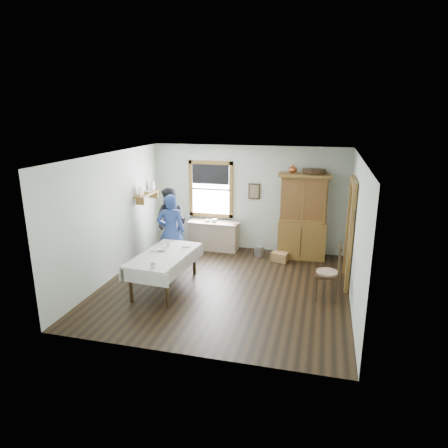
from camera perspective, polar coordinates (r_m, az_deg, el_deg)
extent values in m
cube|color=black|center=(8.42, 0.12, -8.85)|extent=(5.00, 5.00, 0.01)
cube|color=silver|center=(7.70, 0.14, 9.66)|extent=(5.00, 5.00, 0.01)
cube|color=beige|center=(10.33, 3.52, 3.67)|extent=(5.00, 0.01, 2.70)
cube|color=beige|center=(5.70, -6.06, -6.72)|extent=(5.00, 0.01, 2.70)
cube|color=beige|center=(8.88, -15.72, 1.07)|extent=(0.01, 5.00, 2.70)
cube|color=beige|center=(7.76, 18.34, -1.26)|extent=(0.01, 5.00, 2.70)
cube|color=white|center=(10.50, -1.86, 5.01)|extent=(1.00, 0.02, 1.30)
cube|color=brown|center=(10.37, -1.93, 8.76)|extent=(1.18, 0.06, 0.09)
cube|color=brown|center=(10.63, -1.86, 1.30)|extent=(1.18, 0.06, 0.09)
cube|color=brown|center=(10.64, -4.73, 5.11)|extent=(0.09, 0.06, 1.48)
cube|color=brown|center=(10.34, 1.01, 4.85)|extent=(0.09, 0.06, 1.48)
cube|color=black|center=(10.39, -1.95, 7.10)|extent=(0.98, 0.03, 0.51)
cube|color=#4D4537|center=(8.66, 17.64, -1.54)|extent=(0.03, 0.90, 2.10)
cube|color=brown|center=(8.17, 17.60, -2.56)|extent=(0.08, 0.12, 2.10)
cube|color=brown|center=(9.14, 17.30, -0.59)|extent=(0.08, 0.12, 2.10)
cube|color=brown|center=(8.40, 18.06, 5.72)|extent=(0.08, 1.14, 0.12)
cube|color=brown|center=(10.07, -10.96, 4.26)|extent=(0.24, 1.00, 0.04)
cube|color=brown|center=(9.74, -11.92, 3.21)|extent=(0.22, 0.03, 0.18)
cube|color=brown|center=(10.45, -10.01, 4.16)|extent=(0.22, 0.03, 0.18)
cube|color=tan|center=(9.78, -11.74, 4.65)|extent=(0.03, 0.22, 0.24)
cylinder|color=silver|center=(10.36, -10.19, 5.35)|extent=(0.12, 0.12, 0.22)
cube|color=black|center=(10.22, 4.33, 4.67)|extent=(0.30, 0.04, 0.40)
torus|color=black|center=(7.95, 18.08, 1.93)|extent=(0.01, 0.27, 0.27)
cube|color=tan|center=(10.48, -1.48, -1.64)|extent=(1.32, 0.53, 0.75)
cube|color=brown|center=(9.89, 11.17, 1.05)|extent=(1.27, 0.66, 2.10)
cube|color=silver|center=(8.33, -8.43, -6.61)|extent=(1.11, 1.90, 0.73)
cube|color=black|center=(7.96, 14.60, -6.58)|extent=(0.53, 0.53, 1.11)
cube|color=#909398|center=(10.10, 5.07, -3.83)|extent=(0.33, 0.33, 0.27)
cube|color=olive|center=(9.81, 7.98, -4.67)|extent=(0.43, 0.34, 0.22)
imported|color=navy|center=(9.22, -7.57, -1.45)|extent=(0.69, 0.57, 1.61)
imported|color=black|center=(9.99, -7.54, -0.13)|extent=(0.86, 0.71, 1.59)
imported|color=silver|center=(7.51, -10.15, -5.87)|extent=(0.14, 0.14, 0.09)
imported|color=silver|center=(8.60, -7.99, -2.90)|extent=(0.13, 0.13, 0.10)
imported|color=silver|center=(8.38, -8.80, -3.62)|extent=(0.27, 0.27, 0.05)
imported|color=#6E6349|center=(10.18, 1.19, 0.10)|extent=(0.24, 0.25, 0.02)
imported|color=silver|center=(10.38, -2.32, 0.51)|extent=(0.19, 0.19, 0.06)
imported|color=silver|center=(10.11, -10.86, 4.58)|extent=(0.22, 0.22, 0.05)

